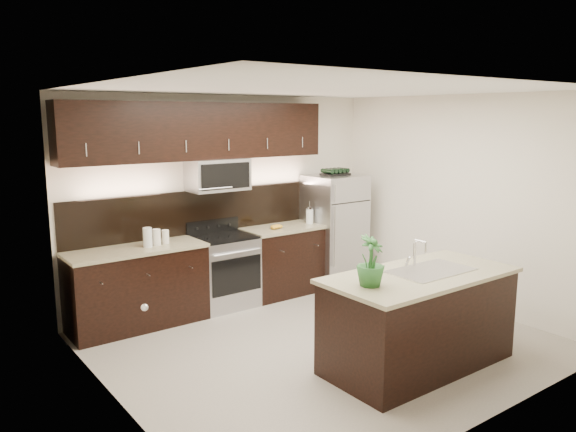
# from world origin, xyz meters

# --- Properties ---
(ground) EXTENTS (4.50, 4.50, 0.00)m
(ground) POSITION_xyz_m (0.00, 0.00, 0.00)
(ground) COLOR gray
(ground) RESTS_ON ground
(room_walls) EXTENTS (4.52, 4.02, 2.71)m
(room_walls) POSITION_xyz_m (-0.11, -0.04, 1.70)
(room_walls) COLOR silver
(room_walls) RESTS_ON ground
(counter_run) EXTENTS (3.51, 0.65, 0.94)m
(counter_run) POSITION_xyz_m (-0.46, 1.69, 0.47)
(counter_run) COLOR black
(counter_run) RESTS_ON ground
(upper_fixtures) EXTENTS (3.49, 0.40, 1.66)m
(upper_fixtures) POSITION_xyz_m (-0.43, 1.84, 2.14)
(upper_fixtures) COLOR black
(upper_fixtures) RESTS_ON counter_run
(island) EXTENTS (1.96, 0.96, 0.94)m
(island) POSITION_xyz_m (0.39, -0.97, 0.47)
(island) COLOR black
(island) RESTS_ON ground
(sink_faucet) EXTENTS (0.84, 0.50, 0.28)m
(sink_faucet) POSITION_xyz_m (0.54, -0.96, 0.96)
(sink_faucet) COLOR silver
(sink_faucet) RESTS_ON island
(refrigerator) EXTENTS (0.77, 0.69, 1.59)m
(refrigerator) POSITION_xyz_m (1.58, 1.63, 0.80)
(refrigerator) COLOR #B2B2B7
(refrigerator) RESTS_ON ground
(wine_rack) EXTENTS (0.39, 0.24, 0.10)m
(wine_rack) POSITION_xyz_m (1.58, 1.63, 1.64)
(wine_rack) COLOR black
(wine_rack) RESTS_ON refrigerator
(plant) EXTENTS (0.33, 0.33, 0.46)m
(plant) POSITION_xyz_m (-0.29, -0.97, 1.17)
(plant) COLOR #235722
(plant) RESTS_ON island
(canisters) EXTENTS (0.34, 0.14, 0.23)m
(canisters) POSITION_xyz_m (-1.19, 1.66, 1.04)
(canisters) COLOR silver
(canisters) RESTS_ON counter_run
(french_press) EXTENTS (0.11, 0.11, 0.31)m
(french_press) POSITION_xyz_m (1.12, 1.64, 1.05)
(french_press) COLOR silver
(french_press) RESTS_ON counter_run
(bananas) EXTENTS (0.21, 0.18, 0.06)m
(bananas) POSITION_xyz_m (0.46, 1.61, 0.97)
(bananas) COLOR gold
(bananas) RESTS_ON counter_run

